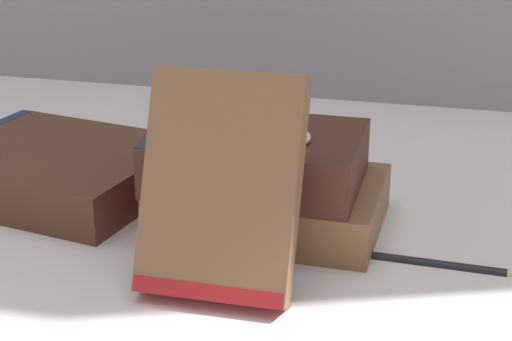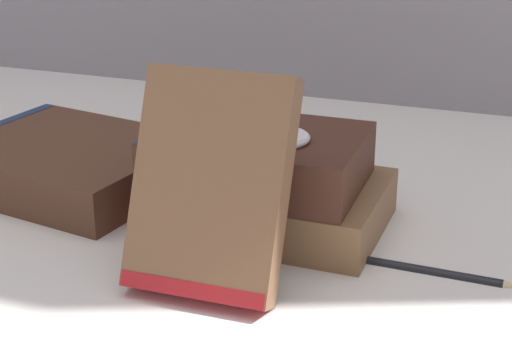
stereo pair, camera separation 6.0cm
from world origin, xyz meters
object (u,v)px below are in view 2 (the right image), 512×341
Objects in this scene: book_flat_bottom at (265,202)px; book_side_left at (64,162)px; fountain_pen at (434,268)px; pocket_watch at (280,137)px; book_leaning_front at (210,191)px; book_flat_top at (253,157)px.

book_side_left is at bearing 175.07° from book_flat_bottom.
book_flat_bottom is 0.16m from fountain_pen.
pocket_watch is 0.39× the size of fountain_pen.
book_flat_bottom is 0.13m from book_leaning_front.
book_flat_top is at bearing 2.04° from book_side_left.
pocket_watch is 0.16m from fountain_pen.
book_side_left reaches higher than book_flat_bottom.
book_flat_top reaches higher than book_side_left.
book_flat_bottom is 1.39× the size of fountain_pen.
book_leaning_front reaches higher than book_flat_top.
book_flat_bottom is 3.56× the size of pocket_watch.
book_side_left is 1.72× the size of fountain_pen.
fountain_pen is (0.14, -0.02, -0.09)m from pocket_watch.
fountain_pen is (0.16, -0.05, -0.02)m from book_flat_bottom.
book_side_left is at bearing 169.16° from pocket_watch.
pocket_watch is at bearing 76.65° from book_leaning_front.
book_side_left is 4.40× the size of pocket_watch.
pocket_watch is (0.02, 0.10, 0.01)m from book_leaning_front.
book_flat_bottom is at bearing 4.23° from book_side_left.
book_leaning_front reaches higher than book_side_left.
book_flat_top is 0.04m from pocket_watch.
book_side_left is at bearing 146.44° from book_leaning_front.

